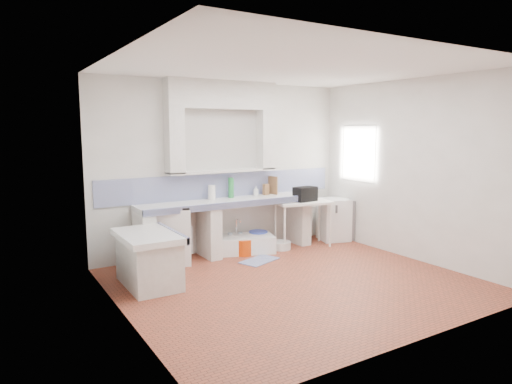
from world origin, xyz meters
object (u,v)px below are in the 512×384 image
stove (169,235)px  side_table (303,224)px  fridge (334,219)px  sink (242,245)px

stove → side_table: 2.37m
side_table → fridge: 0.76m
sink → side_table: 1.15m
sink → fridge: 1.88m
sink → fridge: fridge is taller
fridge → stove: bearing=-166.4°
sink → side_table: bearing=7.9°
fridge → side_table: bearing=-158.9°
side_table → fridge: bearing=16.7°
sink → side_table: size_ratio=1.08×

